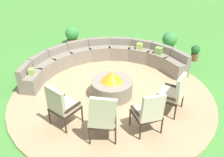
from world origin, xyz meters
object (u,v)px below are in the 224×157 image
(fire_pit, at_px, (112,86))
(lounge_chair_front_left, at_px, (61,105))
(lounge_chair_back_right, at_px, (174,92))
(lounge_chair_front_right, at_px, (103,117))
(potted_plant_0, at_px, (72,35))
(potted_plant_1, at_px, (195,52))
(lounge_chair_back_left, at_px, (149,112))
(curved_stone_bench, at_px, (103,59))
(potted_plant_2, at_px, (169,42))

(fire_pit, height_order, lounge_chair_front_left, lounge_chair_front_left)
(lounge_chair_front_left, relative_size, lounge_chair_back_right, 1.05)
(lounge_chair_back_right, bearing_deg, lounge_chair_front_right, 150.09)
(lounge_chair_back_right, bearing_deg, potted_plant_0, 65.48)
(fire_pit, bearing_deg, lounge_chair_front_left, -131.66)
(potted_plant_1, bearing_deg, lounge_chair_back_left, -118.96)
(fire_pit, height_order, curved_stone_bench, fire_pit)
(potted_plant_1, bearing_deg, fire_pit, -141.37)
(lounge_chair_back_left, bearing_deg, lounge_chair_front_left, 151.86)
(fire_pit, bearing_deg, lounge_chair_front_right, -95.70)
(lounge_chair_front_left, bearing_deg, lounge_chair_back_right, 47.87)
(potted_plant_1, relative_size, potted_plant_2, 0.68)
(curved_stone_bench, xyz_separation_m, potted_plant_2, (2.34, 1.23, 0.10))
(potted_plant_2, bearing_deg, lounge_chair_front_left, -127.68)
(fire_pit, distance_m, potted_plant_1, 3.60)
(potted_plant_2, bearing_deg, lounge_chair_back_right, -99.08)
(lounge_chair_front_right, xyz_separation_m, potted_plant_0, (-1.46, 5.26, -0.25))
(lounge_chair_back_left, relative_size, potted_plant_1, 1.89)
(lounge_chair_back_left, distance_m, lounge_chair_back_right, 1.00)
(curved_stone_bench, height_order, lounge_chair_back_left, lounge_chair_back_left)
(lounge_chair_front_left, height_order, lounge_chair_front_right, lounge_chair_front_right)
(lounge_chair_front_left, distance_m, lounge_chair_front_right, 1.00)
(lounge_chair_back_left, bearing_deg, potted_plant_0, 93.47)
(potted_plant_0, distance_m, potted_plant_2, 3.74)
(lounge_chair_front_left, bearing_deg, lounge_chair_back_left, 29.92)
(lounge_chair_front_right, bearing_deg, curved_stone_bench, 92.45)
(curved_stone_bench, height_order, lounge_chair_back_right, lounge_chair_back_right)
(lounge_chair_front_right, bearing_deg, fire_pit, 83.89)
(curved_stone_bench, bearing_deg, potted_plant_2, 27.59)
(fire_pit, xyz_separation_m, lounge_chair_front_left, (-1.08, -1.21, 0.27))
(lounge_chair_back_left, xyz_separation_m, lounge_chair_back_right, (0.68, 0.73, -0.00))
(lounge_chair_back_right, relative_size, potted_plant_2, 1.25)
(lounge_chair_front_left, bearing_deg, fire_pit, 84.28)
(fire_pit, height_order, potted_plant_0, fire_pit)
(lounge_chair_front_left, xyz_separation_m, lounge_chair_back_right, (2.54, 0.54, -0.01))
(curved_stone_bench, xyz_separation_m, lounge_chair_back_right, (1.79, -2.25, 0.25))
(lounge_chair_front_left, relative_size, potted_plant_1, 1.93)
(curved_stone_bench, height_order, potted_plant_0, curved_stone_bench)
(lounge_chair_back_right, height_order, potted_plant_0, lounge_chair_back_right)
(curved_stone_bench, relative_size, potted_plant_1, 8.66)
(potted_plant_0, bearing_deg, potted_plant_1, -17.35)
(fire_pit, bearing_deg, potted_plant_1, 38.63)
(lounge_chair_back_right, distance_m, potted_plant_0, 5.31)
(lounge_chair_front_right, xyz_separation_m, potted_plant_1, (2.98, 3.87, -0.33))
(fire_pit, relative_size, potted_plant_0, 1.52)
(lounge_chair_front_left, distance_m, lounge_chair_back_right, 2.60)
(lounge_chair_front_right, height_order, lounge_chair_back_left, lounge_chair_front_right)
(potted_plant_0, relative_size, potted_plant_1, 1.29)
(lounge_chair_front_left, distance_m, potted_plant_2, 5.07)
(lounge_chair_front_left, height_order, lounge_chair_back_left, lounge_chair_front_left)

